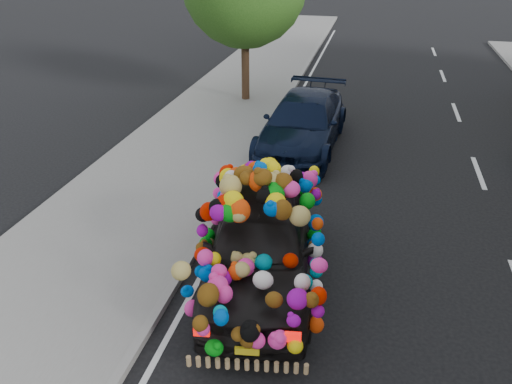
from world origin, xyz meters
TOP-DOWN VIEW (x-y plane):
  - ground at (0.00, 0.00)m, footprint 100.00×100.00m
  - sidewalk at (-4.30, 0.00)m, footprint 4.00×60.00m
  - kerb at (-2.35, 0.00)m, footprint 0.15×60.00m
  - plush_art_car at (-0.95, -0.60)m, footprint 2.83×4.98m
  - navy_sedan at (-1.13, 5.68)m, footprint 2.31×5.15m

SIDE VIEW (x-z plane):
  - ground at x=0.00m, z-range 0.00..0.00m
  - sidewalk at x=-4.30m, z-range 0.00..0.12m
  - kerb at x=-2.35m, z-range 0.00..0.13m
  - navy_sedan at x=-1.13m, z-range 0.00..1.47m
  - plush_art_car at x=-0.95m, z-range 0.03..2.22m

